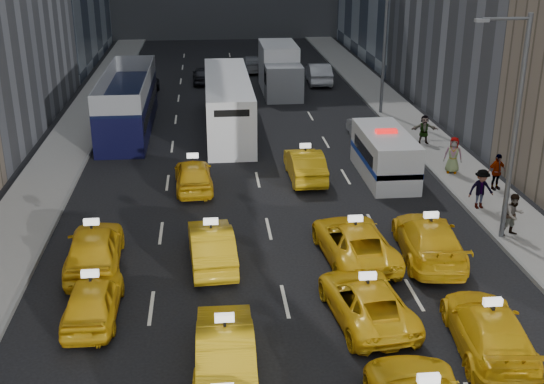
{
  "coord_description": "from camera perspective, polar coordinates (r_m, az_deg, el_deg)",
  "views": [
    {
      "loc": [
        -2.4,
        -12.08,
        11.87
      ],
      "look_at": [
        0.06,
        13.12,
        2.0
      ],
      "focal_mm": 45.0,
      "sensor_mm": 36.0,
      "label": 1
    }
  ],
  "objects": [
    {
      "name": "taxi_14",
      "position": [
        26.11,
        6.9,
        -4.13
      ],
      "size": [
        2.81,
        5.42,
        1.46
      ],
      "primitive_type": "imported",
      "rotation": [
        0.0,
        0.0,
        3.22
      ],
      "color": "gold",
      "rests_on": "ground"
    },
    {
      "name": "pedestrian_2",
      "position": [
        31.51,
        17.09,
        0.25
      ],
      "size": [
        1.21,
        0.6,
        1.81
      ],
      "primitive_type": "imported",
      "rotation": [
        0.0,
        0.0,
        0.1
      ],
      "color": "gray",
      "rests_on": "sidewalk_east"
    },
    {
      "name": "taxi_11",
      "position": [
        21.59,
        17.7,
        -10.92
      ],
      "size": [
        2.57,
        5.2,
        1.45
      ],
      "primitive_type": "imported",
      "rotation": [
        0.0,
        0.0,
        3.03
      ],
      "color": "gold",
      "rests_on": "ground"
    },
    {
      "name": "sidewalk_west",
      "position": [
        39.74,
        -17.08,
        3.07
      ],
      "size": [
        3.0,
        90.0,
        0.15
      ],
      "primitive_type": "cube",
      "color": "gray",
      "rests_on": "ground"
    },
    {
      "name": "taxi_8",
      "position": [
        22.91,
        -14.77,
        -8.65
      ],
      "size": [
        1.67,
        4.13,
        1.41
      ],
      "primitive_type": "imported",
      "rotation": [
        0.0,
        0.0,
        3.14
      ],
      "color": "gold",
      "rests_on": "ground"
    },
    {
      "name": "nypd_van",
      "position": [
        34.77,
        9.41,
        3.02
      ],
      "size": [
        2.83,
        6.03,
        2.5
      ],
      "rotation": [
        0.0,
        0.0,
        -0.1
      ],
      "color": "silver",
      "rests_on": "ground"
    },
    {
      "name": "taxi_15",
      "position": [
        26.69,
        12.99,
        -3.85
      ],
      "size": [
        2.72,
        5.56,
        1.56
      ],
      "primitive_type": "imported",
      "rotation": [
        0.0,
        0.0,
        3.04
      ],
      "color": "gold",
      "rests_on": "ground"
    },
    {
      "name": "double_decker",
      "position": [
        43.49,
        -11.96,
        7.37
      ],
      "size": [
        3.77,
        12.28,
        3.52
      ],
      "rotation": [
        0.0,
        0.0,
        -0.09
      ],
      "color": "black",
      "rests_on": "ground"
    },
    {
      "name": "pedestrian_3",
      "position": [
        34.05,
        18.27,
        1.62
      ],
      "size": [
        1.12,
        0.74,
        1.76
      ],
      "primitive_type": "imported",
      "rotation": [
        0.0,
        0.0,
        0.28
      ],
      "color": "gray",
      "rests_on": "sidewalk_east"
    },
    {
      "name": "taxi_9",
      "position": [
        19.81,
        -3.93,
        -12.86
      ],
      "size": [
        1.65,
        4.64,
        1.53
      ],
      "primitive_type": "imported",
      "rotation": [
        0.0,
        0.0,
        3.13
      ],
      "color": "gold",
      "rests_on": "ground"
    },
    {
      "name": "taxi_10",
      "position": [
        22.36,
        7.9,
        -8.97
      ],
      "size": [
        2.75,
        5.05,
        1.34
      ],
      "primitive_type": "imported",
      "rotation": [
        0.0,
        0.0,
        3.25
      ],
      "color": "gold",
      "rests_on": "ground"
    },
    {
      "name": "city_bus",
      "position": [
        42.58,
        -3.72,
        7.36
      ],
      "size": [
        3.18,
        12.94,
        3.32
      ],
      "rotation": [
        0.0,
        0.0,
        0.04
      ],
      "color": "white",
      "rests_on": "ground"
    },
    {
      "name": "taxi_13",
      "position": [
        25.68,
        -5.08,
        -4.45
      ],
      "size": [
        1.89,
        4.66,
        1.5
      ],
      "primitive_type": "imported",
      "rotation": [
        0.0,
        0.0,
        3.21
      ],
      "color": "gold",
      "rests_on": "ground"
    },
    {
      "name": "pedestrian_1",
      "position": [
        29.16,
        19.57,
        -1.81
      ],
      "size": [
        0.95,
        0.65,
        1.77
      ],
      "primitive_type": "imported",
      "rotation": [
        0.0,
        0.0,
        0.23
      ],
      "color": "gray",
      "rests_on": "sidewalk_east"
    },
    {
      "name": "misc_car_2",
      "position": [
        60.83,
        -1.74,
        10.69
      ],
      "size": [
        2.13,
        4.78,
        1.36
      ],
      "primitive_type": "imported",
      "rotation": [
        0.0,
        0.0,
        3.19
      ],
      "color": "gray",
      "rests_on": "ground"
    },
    {
      "name": "misc_car_3",
      "position": [
        56.2,
        -5.83,
        9.7
      ],
      "size": [
        1.69,
        4.0,
        1.35
      ],
      "primitive_type": "imported",
      "rotation": [
        0.0,
        0.0,
        3.17
      ],
      "color": "black",
      "rests_on": "ground"
    },
    {
      "name": "curb_east",
      "position": [
        40.56,
        11.11,
        4.0
      ],
      "size": [
        0.15,
        90.0,
        0.18
      ],
      "primitive_type": "cube",
      "color": "slate",
      "rests_on": "ground"
    },
    {
      "name": "pedestrian_4",
      "position": [
        35.76,
        14.92,
        3.01
      ],
      "size": [
        1.03,
        0.8,
        1.87
      ],
      "primitive_type": "imported",
      "rotation": [
        0.0,
        0.0,
        -0.38
      ],
      "color": "gray",
      "rests_on": "sidewalk_east"
    },
    {
      "name": "streetlight_far",
      "position": [
        46.1,
        9.27,
        12.36
      ],
      "size": [
        2.15,
        0.22,
        9.0
      ],
      "color": "#595B60",
      "rests_on": "ground"
    },
    {
      "name": "misc_car_0",
      "position": [
        40.86,
        8.17,
        5.24
      ],
      "size": [
        2.02,
        4.52,
        1.44
      ],
      "primitive_type": "imported",
      "rotation": [
        0.0,
        0.0,
        3.26
      ],
      "color": "#9DA1A5",
      "rests_on": "ground"
    },
    {
      "name": "box_truck",
      "position": [
        52.65,
        0.65,
        10.23
      ],
      "size": [
        3.21,
        7.97,
        3.57
      ],
      "rotation": [
        0.0,
        0.0,
        0.07
      ],
      "color": "white",
      "rests_on": "ground"
    },
    {
      "name": "streetlight_near",
      "position": [
        27.61,
        19.54,
        5.48
      ],
      "size": [
        2.15,
        0.22,
        9.0
      ],
      "color": "#595B60",
      "rests_on": "ground"
    },
    {
      "name": "curb_west",
      "position": [
        39.47,
        -15.02,
        3.19
      ],
      "size": [
        0.15,
        90.0,
        0.18
      ],
      "primitive_type": "cube",
      "color": "slate",
      "rests_on": "ground"
    },
    {
      "name": "pedestrian_5",
      "position": [
        40.4,
        12.61,
        5.14
      ],
      "size": [
        1.57,
        0.59,
        1.66
      ],
      "primitive_type": "imported",
      "rotation": [
        0.0,
        0.0,
        -0.1
      ],
      "color": "gray",
      "rests_on": "sidewalk_east"
    },
    {
      "name": "misc_car_1",
      "position": [
        52.77,
        -10.86,
        8.73
      ],
      "size": [
        2.46,
        5.24,
        1.45
      ],
      "primitive_type": "imported",
      "rotation": [
        0.0,
        0.0,
        3.13
      ],
      "color": "black",
      "rests_on": "ground"
    },
    {
      "name": "taxi_17",
      "position": [
        34.18,
        2.78,
        2.31
      ],
      "size": [
        1.69,
        4.68,
        1.53
      ],
      "primitive_type": "imported",
      "rotation": [
        0.0,
        0.0,
        3.16
      ],
      "color": "gold",
      "rests_on": "ground"
    },
    {
      "name": "taxi_16",
      "position": [
        32.99,
        -6.59,
        1.45
      ],
      "size": [
        1.99,
        4.47,
        1.49
      ],
      "primitive_type": "imported",
      "rotation": [
        0.0,
        0.0,
        3.19
      ],
      "color": "gold",
      "rests_on": "ground"
    },
    {
      "name": "sidewalk_east",
      "position": [
        40.99,
        13.06,
        4.01
      ],
      "size": [
        3.0,
        90.0,
        0.15
      ],
      "primitive_type": "cube",
      "color": "gray",
      "rests_on": "ground"
    },
    {
      "name": "misc_car_4",
      "position": [
        56.0,
        3.93,
        9.88
      ],
      "size": [
        2.0,
        5.12,
        1.66
      ],
      "primitive_type": "imported",
      "rotation": [
        0.0,
        0.0,
        3.09
      ],
      "color": "#A8A9AF",
      "rests_on": "ground"
    },
    {
      "name": "taxi_12",
      "position": [
        26.02,
        -14.66,
        -4.55
      ],
      "size": [
        2.2,
        4.97,
        1.66
      ],
      "primitive_type": "imported",
      "rotation": [
        0.0,
        0.0,
        3.19
      ],
      "color": "gold",
      "rests_on": "ground"
    }
  ]
}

